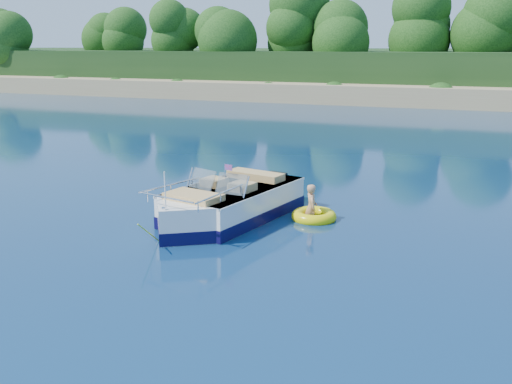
% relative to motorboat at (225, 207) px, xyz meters
% --- Properties ---
extents(ground, '(160.00, 160.00, 0.00)m').
position_rel_motorboat_xyz_m(ground, '(3.09, -3.50, -0.39)').
color(ground, '#091F44').
rests_on(ground, ground).
extents(shoreline, '(170.00, 59.00, 6.00)m').
position_rel_motorboat_xyz_m(shoreline, '(3.09, 60.28, 0.59)').
color(shoreline, '#9B845A').
rests_on(shoreline, ground).
extents(treeline, '(150.00, 7.12, 8.19)m').
position_rel_motorboat_xyz_m(treeline, '(3.13, 37.52, 5.16)').
color(treeline, black).
rests_on(treeline, ground).
extents(motorboat, '(2.98, 5.91, 1.99)m').
position_rel_motorboat_xyz_m(motorboat, '(0.00, 0.00, 0.00)').
color(motorboat, white).
rests_on(motorboat, ground).
extents(tow_tube, '(1.39, 1.39, 0.32)m').
position_rel_motorboat_xyz_m(tow_tube, '(2.18, 0.99, -0.30)').
color(tow_tube, yellow).
rests_on(tow_tube, ground).
extents(boy, '(0.62, 0.78, 1.41)m').
position_rel_motorboat_xyz_m(boy, '(2.09, 1.01, -0.39)').
color(boy, tan).
rests_on(boy, ground).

